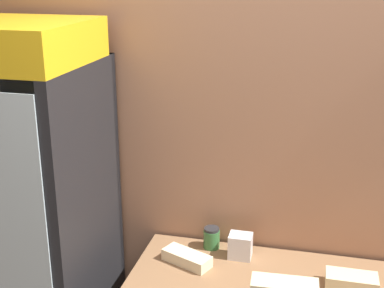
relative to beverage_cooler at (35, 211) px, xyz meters
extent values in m
cube|color=#AD7A5B|center=(1.22, 0.34, 0.27)|extent=(5.20, 0.06, 2.70)
cube|color=black|center=(0.00, 0.27, -0.17)|extent=(0.66, 0.04, 1.82)
cube|color=black|center=(0.30, -0.04, -0.17)|extent=(0.05, 0.67, 1.82)
cube|color=white|center=(0.00, 0.25, -0.17)|extent=(0.56, 0.02, 1.72)
cube|color=gold|center=(0.00, -0.08, 0.83)|extent=(0.66, 0.61, 0.18)
cube|color=silver|center=(0.00, -0.06, -0.16)|extent=(0.54, 0.55, 0.01)
cube|color=silver|center=(0.00, -0.06, 0.25)|extent=(0.54, 0.55, 0.01)
cylinder|color=orange|center=(0.01, -0.30, -0.08)|extent=(0.07, 0.07, 0.16)
cylinder|color=orange|center=(0.01, -0.30, 0.03)|extent=(0.03, 0.03, 0.07)
cylinder|color=navy|center=(0.17, -0.29, -0.09)|extent=(0.08, 0.08, 0.14)
cylinder|color=navy|center=(0.17, -0.29, 0.01)|extent=(0.03, 0.03, 0.06)
cube|color=beige|center=(1.22, -0.28, -0.06)|extent=(0.27, 0.12, 0.06)
cube|color=beige|center=(1.50, 0.03, -0.18)|extent=(0.22, 0.11, 0.06)
cube|color=beige|center=(0.75, 0.05, -0.19)|extent=(0.26, 0.18, 0.06)
cylinder|color=#336B38|center=(0.83, 0.23, -0.17)|extent=(0.08, 0.08, 0.09)
cylinder|color=#262628|center=(0.83, 0.23, -0.11)|extent=(0.08, 0.08, 0.01)
cube|color=silver|center=(0.98, 0.17, -0.15)|extent=(0.11, 0.09, 0.12)
camera|label=1|loc=(1.30, -2.11, 1.14)|focal=50.00mm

